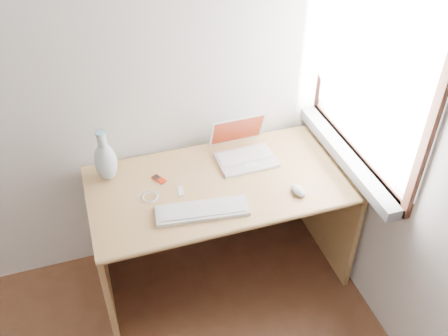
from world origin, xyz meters
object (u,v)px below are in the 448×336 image
object	(u,v)px
desk	(217,201)
laptop	(244,149)
external_keyboard	(202,211)
vase	(106,160)

from	to	relation	value
desk	laptop	bearing A→B (deg)	24.46
desk	laptop	size ratio (longest dim) A/B	4.34
laptop	external_keyboard	size ratio (longest dim) A/B	0.68
desk	vase	distance (m)	0.65
external_keyboard	vase	bearing A→B (deg)	142.38
laptop	external_keyboard	bearing A→B (deg)	-135.25
external_keyboard	vase	size ratio (longest dim) A/B	1.57
desk	external_keyboard	bearing A→B (deg)	-120.07
external_keyboard	desk	bearing A→B (deg)	67.24
vase	desk	bearing A→B (deg)	-12.50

